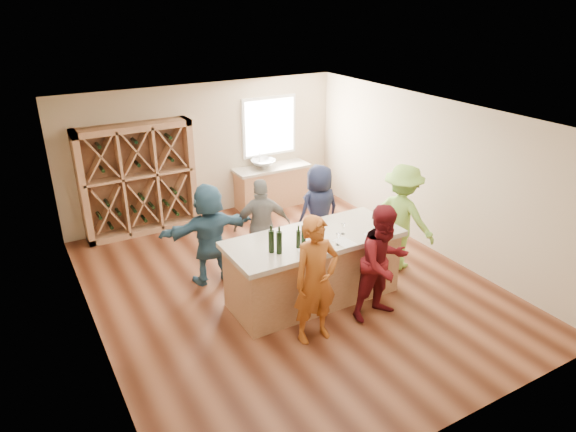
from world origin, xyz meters
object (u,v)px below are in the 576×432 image
person_near_right (383,263)px  person_far_right (319,211)px  wine_bottle_a (271,241)px  wine_bottle_d (298,239)px  person_far_left (210,234)px  wine_rack (138,180)px  person_near_left (316,280)px  sink (263,164)px  tasting_counter_base (313,270)px  person_server (401,217)px  wine_bottle_e (304,235)px  person_far_mid (262,226)px  wine_bottle_b (279,243)px

person_near_right → person_far_right: person_near_right is taller
wine_bottle_a → wine_bottle_d: (0.40, -0.07, -0.03)m
wine_bottle_a → person_far_left: size_ratio=0.20×
wine_bottle_d → wine_rack: bearing=107.3°
wine_bottle_d → person_near_left: person_near_left is taller
person_far_left → wine_bottle_a: bearing=106.8°
wine_bottle_d → person_near_right: (1.01, -0.69, -0.33)m
sink → wine_bottle_d: bearing=-110.4°
tasting_counter_base → person_server: (1.87, 0.15, 0.43)m
wine_bottle_a → sink: bearing=64.2°
wine_rack → person_near_left: 4.79m
wine_bottle_e → person_near_right: size_ratio=0.16×
wine_bottle_d → person_far_right: 1.99m
person_server → wine_rack: bearing=23.5°
person_server → person_far_mid: bearing=43.2°
sink → person_far_mid: bearing=-117.7°
wine_bottle_b → wine_bottle_d: (0.32, 0.01, -0.03)m
sink → wine_bottle_e: (-1.32, -3.84, 0.21)m
wine_rack → person_far_right: bearing=-44.8°
sink → person_near_right: 4.64m
wine_rack → person_far_left: size_ratio=1.29×
wine_bottle_e → person_near_left: size_ratio=0.15×
wine_rack → wine_bottle_b: 4.11m
person_near_left → person_server: size_ratio=0.99×
sink → person_near_left: person_near_left is taller
person_near_left → wine_bottle_d: bearing=80.8°
sink → wine_bottle_b: (-1.78, -3.93, 0.23)m
wine_bottle_b → wine_bottle_e: wine_bottle_b is taller
person_near_right → person_far_mid: size_ratio=1.07×
wine_bottle_d → person_server: bearing=8.9°
wine_bottle_a → wine_rack: bearing=102.1°
wine_rack → sink: 2.70m
wine_rack → person_server: 5.06m
person_near_right → person_far_left: (-1.78, 2.21, -0.03)m
person_near_right → person_server: 1.63m
person_near_right → wine_rack: bearing=114.2°
person_near_right → person_far_mid: (-0.88, 2.10, -0.05)m
wine_bottle_b → wine_bottle_d: bearing=2.1°
tasting_counter_base → person_server: bearing=4.7°
person_far_mid → person_far_right: size_ratio=0.98×
person_far_mid → person_near_right: bearing=130.4°
person_far_mid → wine_bottle_b: bearing=89.9°
wine_bottle_a → person_near_left: person_near_left is taller
sink → wine_bottle_e: size_ratio=1.93×
person_near_left → person_far_right: 2.56m
wine_bottle_b → wine_bottle_d: 0.32m
sink → wine_bottle_d: (-1.46, -3.92, 0.20)m
person_far_left → person_near_right: bearing=131.3°
sink → person_near_right: person_near_right is taller
person_far_mid → wine_bottle_a: bearing=85.8°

